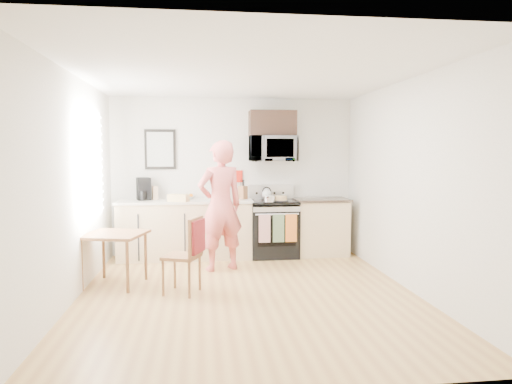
{
  "coord_description": "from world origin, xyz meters",
  "views": [
    {
      "loc": [
        -0.55,
        -5.33,
        1.69
      ],
      "look_at": [
        0.22,
        1.0,
        1.14
      ],
      "focal_mm": 32.0,
      "sensor_mm": 36.0,
      "label": 1
    }
  ],
  "objects": [
    {
      "name": "floor",
      "position": [
        0.0,
        0.0,
        0.0
      ],
      "size": [
        4.6,
        4.6,
        0.0
      ],
      "primitive_type": "plane",
      "color": "#A87841",
      "rests_on": "ground"
    },
    {
      "name": "kettle",
      "position": [
        0.53,
        2.11,
        1.01
      ],
      "size": [
        0.17,
        0.17,
        0.21
      ],
      "color": "silver",
      "rests_on": "range"
    },
    {
      "name": "back_wall",
      "position": [
        0.0,
        2.3,
        1.3
      ],
      "size": [
        4.0,
        0.04,
        2.6
      ],
      "primitive_type": "cube",
      "color": "white",
      "rests_on": "floor"
    },
    {
      "name": "wall_trivet",
      "position": [
        0.05,
        2.28,
        1.3
      ],
      "size": [
        0.2,
        0.02,
        0.2
      ],
      "primitive_type": "cube",
      "color": "red",
      "rests_on": "back_wall"
    },
    {
      "name": "upper_cabinet",
      "position": [
        0.63,
        2.12,
        2.18
      ],
      "size": [
        0.76,
        0.35,
        0.4
      ],
      "primitive_type": "cube",
      "color": "black",
      "rests_on": "back_wall"
    },
    {
      "name": "cake",
      "position": [
        0.71,
        1.81,
        0.96
      ],
      "size": [
        0.26,
        0.26,
        0.08
      ],
      "color": "black",
      "rests_on": "range"
    },
    {
      "name": "dining_table",
      "position": [
        -1.65,
        0.58,
        0.6
      ],
      "size": [
        0.76,
        0.76,
        0.67
      ],
      "rotation": [
        0.0,
        0.0,
        -0.25
      ],
      "color": "brown",
      "rests_on": "floor"
    },
    {
      "name": "knife_block",
      "position": [
        0.13,
        2.06,
        1.05
      ],
      "size": [
        0.16,
        0.17,
        0.21
      ],
      "primitive_type": "cube",
      "rotation": [
        0.0,
        0.0,
        0.62
      ],
      "color": "brown",
      "rests_on": "countertop_left"
    },
    {
      "name": "front_wall",
      "position": [
        0.0,
        -2.3,
        1.3
      ],
      "size": [
        4.0,
        0.04,
        2.6
      ],
      "primitive_type": "cube",
      "color": "white",
      "rests_on": "floor"
    },
    {
      "name": "cabinet_right",
      "position": [
        1.43,
        2.0,
        0.45
      ],
      "size": [
        0.84,
        0.6,
        0.9
      ],
      "primitive_type": "cube",
      "color": "beige",
      "rests_on": "floor"
    },
    {
      "name": "chair",
      "position": [
        -0.66,
        0.09,
        0.6
      ],
      "size": [
        0.54,
        0.51,
        0.93
      ],
      "rotation": [
        0.0,
        0.0,
        -0.37
      ],
      "color": "brown",
      "rests_on": "floor"
    },
    {
      "name": "countertop_right",
      "position": [
        1.43,
        2.0,
        0.92
      ],
      "size": [
        0.88,
        0.64,
        0.04
      ],
      "primitive_type": "cube",
      "color": "black",
      "rests_on": "cabinet_right"
    },
    {
      "name": "left_wall",
      "position": [
        -2.0,
        0.0,
        1.3
      ],
      "size": [
        0.04,
        4.6,
        2.6
      ],
      "primitive_type": "cube",
      "color": "white",
      "rests_on": "floor"
    },
    {
      "name": "countertop_left",
      "position": [
        -0.8,
        2.0,
        0.92
      ],
      "size": [
        2.14,
        0.64,
        0.04
      ],
      "primitive_type": "cube",
      "color": "beige",
      "rests_on": "cabinet_left"
    },
    {
      "name": "ceiling",
      "position": [
        0.0,
        0.0,
        2.6
      ],
      "size": [
        4.0,
        4.6,
        0.04
      ],
      "primitive_type": "cube",
      "color": "white",
      "rests_on": "back_wall"
    },
    {
      "name": "window",
      "position": [
        -1.96,
        0.8,
        1.55
      ],
      "size": [
        0.06,
        1.4,
        1.5
      ],
      "color": "white",
      "rests_on": "left_wall"
    },
    {
      "name": "range",
      "position": [
        0.63,
        1.98,
        0.44
      ],
      "size": [
        0.76,
        0.7,
        1.16
      ],
      "color": "black",
      "rests_on": "floor"
    },
    {
      "name": "utensil_crock",
      "position": [
        -0.18,
        2.12,
        1.08
      ],
      "size": [
        0.12,
        0.12,
        0.35
      ],
      "color": "red",
      "rests_on": "countertop_left"
    },
    {
      "name": "microwave",
      "position": [
        0.63,
        2.08,
        1.76
      ],
      "size": [
        0.76,
        0.51,
        0.42
      ],
      "primitive_type": "imported",
      "color": "silver",
      "rests_on": "back_wall"
    },
    {
      "name": "pot",
      "position": [
        0.53,
        1.75,
        0.97
      ],
      "size": [
        0.18,
        0.3,
        0.09
      ],
      "rotation": [
        0.0,
        0.0,
        -0.36
      ],
      "color": "silver",
      "rests_on": "range"
    },
    {
      "name": "fruit_bowl",
      "position": [
        -0.74,
        2.18,
        0.98
      ],
      "size": [
        0.25,
        0.25,
        0.09
      ],
      "color": "silver",
      "rests_on": "countertop_left"
    },
    {
      "name": "cabinet_left",
      "position": [
        -0.8,
        2.0,
        0.45
      ],
      "size": [
        2.1,
        0.6,
        0.9
      ],
      "primitive_type": "cube",
      "color": "beige",
      "rests_on": "floor"
    },
    {
      "name": "coffee_maker",
      "position": [
        -1.46,
        2.1,
        1.11
      ],
      "size": [
        0.26,
        0.32,
        0.36
      ],
      "rotation": [
        0.0,
        0.0,
        0.28
      ],
      "color": "black",
      "rests_on": "countertop_left"
    },
    {
      "name": "wall_art",
      "position": [
        -1.2,
        2.28,
        1.75
      ],
      "size": [
        0.5,
        0.04,
        0.65
      ],
      "color": "black",
      "rests_on": "back_wall"
    },
    {
      "name": "person",
      "position": [
        -0.27,
        1.19,
        0.93
      ],
      "size": [
        0.79,
        0.66,
        1.87
      ],
      "primitive_type": "imported",
      "rotation": [
        0.0,
        0.0,
        3.49
      ],
      "color": "#CA3737",
      "rests_on": "floor"
    },
    {
      "name": "milk_carton",
      "position": [
        -1.28,
        2.12,
        1.05
      ],
      "size": [
        0.1,
        0.1,
        0.22
      ],
      "primitive_type": "cube",
      "rotation": [
        0.0,
        0.0,
        0.31
      ],
      "color": "tan",
      "rests_on": "countertop_left"
    },
    {
      "name": "bread_bag",
      "position": [
        -0.9,
        1.79,
        1.0
      ],
      "size": [
        0.35,
        0.26,
        0.12
      ],
      "primitive_type": "cube",
      "rotation": [
        0.0,
        0.0,
        -0.4
      ],
      "color": "tan",
      "rests_on": "countertop_left"
    },
    {
      "name": "right_wall",
      "position": [
        2.0,
        0.0,
        1.3
      ],
      "size": [
        0.04,
        4.6,
        2.6
      ],
      "primitive_type": "cube",
      "color": "white",
      "rests_on": "floor"
    }
  ]
}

